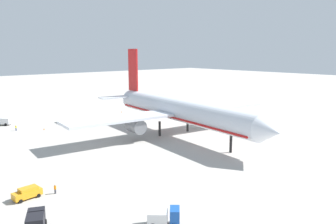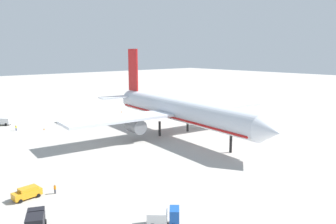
{
  "view_description": "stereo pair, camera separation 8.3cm",
  "coord_description": "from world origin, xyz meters",
  "px_view_note": "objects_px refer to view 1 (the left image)",
  "views": [
    {
      "loc": [
        72.32,
        -67.38,
        24.65
      ],
      "look_at": [
        -3.32,
        -1.8,
        6.87
      ],
      "focal_mm": 36.56,
      "sensor_mm": 36.0,
      "label": 1
    },
    {
      "loc": [
        72.37,
        -67.32,
        24.65
      ],
      "look_at": [
        -3.32,
        -1.8,
        6.87
      ],
      "focal_mm": 36.56,
      "sensor_mm": 36.0,
      "label": 2
    }
  ],
  "objects_px": {
    "service_truck_0": "(36,222)",
    "traffic_cone_0": "(44,129)",
    "baggage_cart_0": "(192,104)",
    "traffic_cone_1": "(121,112)",
    "ground_worker_1": "(16,128)",
    "airliner": "(177,110)",
    "service_van": "(27,193)",
    "service_truck_1": "(164,217)",
    "ground_worker_2": "(55,189)",
    "service_truck_2": "(2,121)"
  },
  "relations": [
    {
      "from": "baggage_cart_0",
      "to": "traffic_cone_0",
      "type": "bearing_deg",
      "value": -86.45
    },
    {
      "from": "airliner",
      "to": "traffic_cone_1",
      "type": "height_order",
      "value": "airliner"
    },
    {
      "from": "service_truck_1",
      "to": "baggage_cart_0",
      "type": "bearing_deg",
      "value": 133.14
    },
    {
      "from": "traffic_cone_0",
      "to": "ground_worker_2",
      "type": "bearing_deg",
      "value": -19.22
    },
    {
      "from": "service_van",
      "to": "baggage_cart_0",
      "type": "height_order",
      "value": "service_van"
    },
    {
      "from": "airliner",
      "to": "traffic_cone_1",
      "type": "bearing_deg",
      "value": 168.95
    },
    {
      "from": "baggage_cart_0",
      "to": "traffic_cone_1",
      "type": "distance_m",
      "value": 35.03
    },
    {
      "from": "service_truck_2",
      "to": "traffic_cone_0",
      "type": "bearing_deg",
      "value": 25.67
    },
    {
      "from": "service_van",
      "to": "airliner",
      "type": "bearing_deg",
      "value": 108.67
    },
    {
      "from": "ground_worker_2",
      "to": "service_truck_0",
      "type": "bearing_deg",
      "value": -34.05
    },
    {
      "from": "ground_worker_1",
      "to": "baggage_cart_0",
      "type": "bearing_deg",
      "value": 89.79
    },
    {
      "from": "service_truck_1",
      "to": "service_van",
      "type": "bearing_deg",
      "value": -152.5
    },
    {
      "from": "airliner",
      "to": "ground_worker_2",
      "type": "xyz_separation_m",
      "value": [
        17.87,
        -45.25,
        -6.58
      ]
    },
    {
      "from": "service_van",
      "to": "traffic_cone_0",
      "type": "height_order",
      "value": "service_van"
    },
    {
      "from": "ground_worker_1",
      "to": "traffic_cone_1",
      "type": "relative_size",
      "value": 3.23
    },
    {
      "from": "airliner",
      "to": "service_truck_0",
      "type": "height_order",
      "value": "airliner"
    },
    {
      "from": "service_truck_2",
      "to": "ground_worker_2",
      "type": "distance_m",
      "value": 67.36
    },
    {
      "from": "traffic_cone_1",
      "to": "ground_worker_1",
      "type": "bearing_deg",
      "value": -82.29
    },
    {
      "from": "airliner",
      "to": "service_van",
      "type": "xyz_separation_m",
      "value": [
        16.77,
        -49.64,
        -6.39
      ]
    },
    {
      "from": "baggage_cart_0",
      "to": "traffic_cone_0",
      "type": "distance_m",
      "value": 70.71
    },
    {
      "from": "airliner",
      "to": "service_truck_1",
      "type": "xyz_separation_m",
      "value": [
        39.0,
        -38.07,
        -6.04
      ]
    },
    {
      "from": "service_van",
      "to": "ground_worker_2",
      "type": "distance_m",
      "value": 4.53
    },
    {
      "from": "airliner",
      "to": "service_truck_1",
      "type": "bearing_deg",
      "value": -44.31
    },
    {
      "from": "airliner",
      "to": "baggage_cart_0",
      "type": "bearing_deg",
      "value": 130.68
    },
    {
      "from": "traffic_cone_1",
      "to": "airliner",
      "type": "bearing_deg",
      "value": -11.05
    },
    {
      "from": "airliner",
      "to": "baggage_cart_0",
      "type": "relative_size",
      "value": 26.26
    },
    {
      "from": "service_truck_2",
      "to": "baggage_cart_0",
      "type": "bearing_deg",
      "value": 81.34
    },
    {
      "from": "service_truck_0",
      "to": "ground_worker_2",
      "type": "height_order",
      "value": "service_truck_0"
    },
    {
      "from": "service_truck_1",
      "to": "baggage_cart_0",
      "type": "relative_size",
      "value": 1.81
    },
    {
      "from": "baggage_cart_0",
      "to": "traffic_cone_0",
      "type": "xyz_separation_m",
      "value": [
        4.37,
        -70.58,
        -0.52
      ]
    },
    {
      "from": "baggage_cart_0",
      "to": "traffic_cone_0",
      "type": "height_order",
      "value": "baggage_cart_0"
    },
    {
      "from": "airliner",
      "to": "traffic_cone_0",
      "type": "height_order",
      "value": "airliner"
    },
    {
      "from": "service_truck_2",
      "to": "service_van",
      "type": "height_order",
      "value": "service_truck_2"
    },
    {
      "from": "service_truck_0",
      "to": "service_truck_1",
      "type": "height_order",
      "value": "service_truck_0"
    },
    {
      "from": "airliner",
      "to": "service_van",
      "type": "distance_m",
      "value": 52.79
    },
    {
      "from": "ground_worker_1",
      "to": "traffic_cone_0",
      "type": "bearing_deg",
      "value": 56.62
    },
    {
      "from": "service_truck_1",
      "to": "ground_worker_1",
      "type": "relative_size",
      "value": 2.78
    },
    {
      "from": "service_truck_0",
      "to": "traffic_cone_0",
      "type": "height_order",
      "value": "service_truck_0"
    },
    {
      "from": "traffic_cone_0",
      "to": "traffic_cone_1",
      "type": "distance_m",
      "value": 37.59
    },
    {
      "from": "ground_worker_2",
      "to": "traffic_cone_1",
      "type": "xyz_separation_m",
      "value": [
        -60.85,
        53.65,
        -0.57
      ]
    },
    {
      "from": "service_van",
      "to": "service_truck_1",
      "type": "bearing_deg",
      "value": 27.5
    },
    {
      "from": "ground_worker_1",
      "to": "ground_worker_2",
      "type": "xyz_separation_m",
      "value": [
        55.01,
        -10.47,
        -0.07
      ]
    },
    {
      "from": "service_truck_2",
      "to": "service_van",
      "type": "distance_m",
      "value": 67.06
    },
    {
      "from": "service_truck_0",
      "to": "service_truck_1",
      "type": "relative_size",
      "value": 1.03
    },
    {
      "from": "baggage_cart_0",
      "to": "ground_worker_2",
      "type": "bearing_deg",
      "value": -58.16
    },
    {
      "from": "ground_worker_1",
      "to": "ground_worker_2",
      "type": "bearing_deg",
      "value": -10.78
    },
    {
      "from": "airliner",
      "to": "service_truck_0",
      "type": "relative_size",
      "value": 14.06
    },
    {
      "from": "airliner",
      "to": "service_truck_1",
      "type": "relative_size",
      "value": 14.54
    },
    {
      "from": "service_truck_0",
      "to": "baggage_cart_0",
      "type": "xyz_separation_m",
      "value": [
        -65.5,
        95.42,
        -0.72
      ]
    },
    {
      "from": "ground_worker_2",
      "to": "traffic_cone_1",
      "type": "distance_m",
      "value": 81.12
    }
  ]
}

